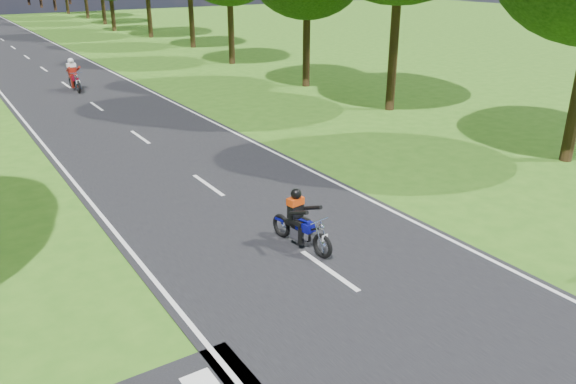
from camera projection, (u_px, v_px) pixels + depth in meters
ground at (393, 316)px, 10.49m from camera, size 160.00×160.00×0.00m
main_road at (2, 40)px, 49.40m from camera, size 7.00×140.00×0.02m
road_markings at (4, 42)px, 47.86m from camera, size 7.40×140.00×0.01m
rider_near_blue at (301, 219)px, 12.80m from camera, size 0.80×1.74×1.40m
rider_far_red at (73, 75)px, 29.04m from camera, size 0.70×2.00×1.66m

